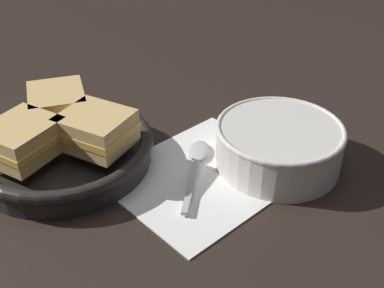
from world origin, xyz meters
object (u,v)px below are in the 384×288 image
object	(u,v)px
spoon	(197,160)
skillet	(64,151)
sandwich_near_right	(96,130)
sandwich_far_left	(58,105)
sandwich_near_left	(22,140)
soup_bowl	(279,143)

from	to	relation	value
spoon	skillet	size ratio (longest dim) A/B	0.57
sandwich_near_right	sandwich_far_left	xyz separation A→B (m)	(0.00, 0.09, 0.00)
sandwich_near_left	spoon	bearing A→B (deg)	-36.59
sandwich_near_right	sandwich_far_left	distance (m)	0.09
skillet	spoon	bearing A→B (deg)	-46.44
sandwich_near_right	sandwich_near_left	bearing A→B (deg)	149.64
skillet	sandwich_near_right	world-z (taller)	sandwich_near_right
spoon	sandwich_near_left	world-z (taller)	sandwich_near_left
skillet	sandwich_far_left	world-z (taller)	sandwich_far_left
sandwich_near_right	sandwich_far_left	world-z (taller)	same
soup_bowl	sandwich_near_right	xyz separation A→B (m)	(-0.18, 0.17, 0.03)
sandwich_near_left	sandwich_far_left	size ratio (longest dim) A/B	0.92
soup_bowl	sandwich_far_left	world-z (taller)	sandwich_far_left
spoon	skillet	xyz separation A→B (m)	(-0.13, 0.14, 0.01)
sandwich_near_left	soup_bowl	bearing A→B (deg)	-39.30
sandwich_near_left	skillet	bearing A→B (deg)	-0.36
sandwich_far_left	skillet	bearing A→B (deg)	-120.36
sandwich_far_left	soup_bowl	bearing A→B (deg)	-55.28
sandwich_near_left	sandwich_far_left	bearing A→B (deg)	29.64
soup_bowl	sandwich_near_left	world-z (taller)	sandwich_near_left
spoon	soup_bowl	bearing A→B (deg)	-80.66
spoon	sandwich_near_left	xyz separation A→B (m)	(-0.18, 0.14, 0.06)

